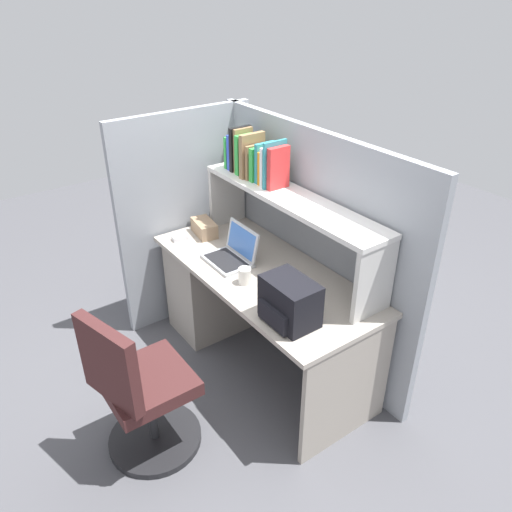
{
  "coord_description": "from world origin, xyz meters",
  "views": [
    {
      "loc": [
        2.11,
        -1.57,
        2.34
      ],
      "look_at": [
        0.0,
        -0.05,
        0.85
      ],
      "focal_mm": 35.23,
      "sensor_mm": 36.0,
      "label": 1
    }
  ],
  "objects_px": {
    "computer_mouse": "(180,238)",
    "office_chair": "(140,396)",
    "backpack": "(289,302)",
    "tissue_box": "(204,228)",
    "laptop": "(233,254)",
    "paper_cup": "(245,276)"
  },
  "relations": [
    {
      "from": "laptop",
      "to": "office_chair",
      "type": "height_order",
      "value": "laptop"
    },
    {
      "from": "laptop",
      "to": "backpack",
      "type": "distance_m",
      "value": 0.71
    },
    {
      "from": "laptop",
      "to": "tissue_box",
      "type": "distance_m",
      "value": 0.42
    },
    {
      "from": "backpack",
      "to": "tissue_box",
      "type": "height_order",
      "value": "backpack"
    },
    {
      "from": "office_chair",
      "to": "backpack",
      "type": "bearing_deg",
      "value": -125.83
    },
    {
      "from": "tissue_box",
      "to": "office_chair",
      "type": "xyz_separation_m",
      "value": [
        0.83,
        -0.9,
        -0.39
      ]
    },
    {
      "from": "computer_mouse",
      "to": "tissue_box",
      "type": "xyz_separation_m",
      "value": [
        0.03,
        0.18,
        0.03
      ]
    },
    {
      "from": "paper_cup",
      "to": "office_chair",
      "type": "relative_size",
      "value": 0.11
    },
    {
      "from": "backpack",
      "to": "paper_cup",
      "type": "xyz_separation_m",
      "value": [
        -0.43,
        0.02,
        -0.07
      ]
    },
    {
      "from": "laptop",
      "to": "computer_mouse",
      "type": "bearing_deg",
      "value": -162.57
    },
    {
      "from": "backpack",
      "to": "office_chair",
      "type": "distance_m",
      "value": 0.92
    },
    {
      "from": "tissue_box",
      "to": "office_chair",
      "type": "relative_size",
      "value": 0.24
    },
    {
      "from": "computer_mouse",
      "to": "office_chair",
      "type": "xyz_separation_m",
      "value": [
        0.85,
        -0.72,
        -0.35
      ]
    },
    {
      "from": "laptop",
      "to": "paper_cup",
      "type": "relative_size",
      "value": 3.2
    },
    {
      "from": "computer_mouse",
      "to": "paper_cup",
      "type": "distance_m",
      "value": 0.71
    },
    {
      "from": "backpack",
      "to": "tissue_box",
      "type": "xyz_separation_m",
      "value": [
        -1.11,
        0.15,
        -0.07
      ]
    },
    {
      "from": "backpack",
      "to": "computer_mouse",
      "type": "xyz_separation_m",
      "value": [
        -1.14,
        -0.03,
        -0.1
      ]
    },
    {
      "from": "office_chair",
      "to": "tissue_box",
      "type": "bearing_deg",
      "value": -62.47
    },
    {
      "from": "paper_cup",
      "to": "office_chair",
      "type": "bearing_deg",
      "value": -79.22
    },
    {
      "from": "computer_mouse",
      "to": "paper_cup",
      "type": "height_order",
      "value": "paper_cup"
    },
    {
      "from": "backpack",
      "to": "office_chair",
      "type": "height_order",
      "value": "backpack"
    },
    {
      "from": "tissue_box",
      "to": "office_chair",
      "type": "bearing_deg",
      "value": -38.58
    }
  ]
}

